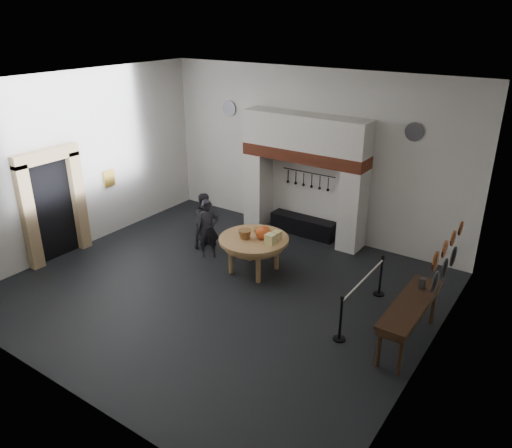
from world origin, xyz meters
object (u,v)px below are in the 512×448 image
Objects in this scene: visitor_near at (208,229)px; side_table at (411,304)px; visitor_far at (206,221)px; barrier_post_far at (381,277)px; barrier_post_near at (341,320)px; iron_range at (303,226)px; work_table at (254,239)px.

side_table is (5.40, -0.73, 0.11)m from visitor_near.
visitor_near reaches higher than visitor_far.
barrier_post_far is (4.72, 0.26, -0.29)m from visitor_far.
barrier_post_far is at bearing 90.00° from barrier_post_near.
visitor_near is at bearing -113.39° from visitor_far.
visitor_far is at bearing 159.77° from barrier_post_near.
visitor_near is at bearing -116.96° from iron_range.
barrier_post_far is (2.91, 0.67, -0.39)m from work_table.
visitor_far reaches higher than barrier_post_near.
iron_range is 2.64m from work_table.
barrier_post_near is at bearing -52.32° from iron_range.
work_table is 1.12× the size of visitor_far.
iron_range is at bearing 92.31° from work_table.
visitor_far reaches higher than side_table.
side_table is at bearing -38.79° from iron_range.
work_table is 1.84× the size of barrier_post_far.
barrier_post_far reaches higher than work_table.
visitor_near is 5.45m from side_table.
visitor_near is 1.02× the size of visitor_far.
work_table is 1.09× the size of visitor_near.
visitor_near is 1.68× the size of barrier_post_near.
side_table is (4.00, -0.72, 0.03)m from work_table.
side_table is at bearing 29.22° from barrier_post_near.
work_table is at bearing -41.78° from visitor_near.
visitor_far is at bearing 168.97° from side_table.
iron_range is at bearing 147.73° from barrier_post_far.
barrier_post_near is at bearing -90.00° from barrier_post_far.
barrier_post_far is (0.00, 2.00, 0.00)m from barrier_post_near.
visitor_far is at bearing 167.26° from work_table.
work_table is at bearing -81.13° from visitor_far.
work_table is 3.01m from barrier_post_far.
work_table is 1.84× the size of barrier_post_near.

